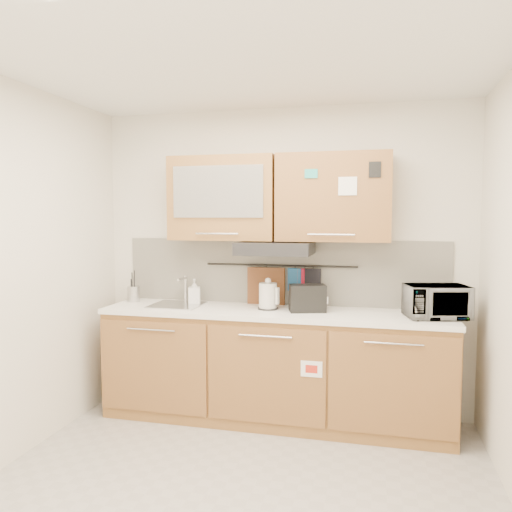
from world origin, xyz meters
The scene contains 19 objects.
floor centered at (0.00, 0.00, 0.00)m, with size 3.20×3.20×0.00m, color #9E9993.
ceiling centered at (0.00, 0.00, 2.60)m, with size 3.20×3.20×0.00m, color white.
wall_back centered at (0.00, 1.50, 1.30)m, with size 3.20×3.20×0.00m, color silver.
base_cabinet centered at (0.00, 1.19, 0.41)m, with size 2.80×0.64×0.88m.
countertop centered at (0.00, 1.19, 0.90)m, with size 2.82×0.62×0.04m, color white.
backsplash centered at (0.00, 1.49, 1.20)m, with size 2.80×0.02×0.56m, color silver.
upper_cabinets centered at (0.00, 1.32, 1.83)m, with size 1.82×0.37×0.70m.
range_hood centered at (0.00, 1.25, 1.42)m, with size 0.60×0.46×0.10m, color black.
sink centered at (-0.85, 1.21, 0.92)m, with size 0.42×0.40×0.26m.
utensil_rail centered at (0.00, 1.45, 1.26)m, with size 0.02×0.02×1.30m, color black.
utensil_crock centered at (-1.30, 1.29, 0.99)m, with size 0.13×0.13×0.28m.
kettle centered at (-0.05, 1.22, 1.02)m, with size 0.20×0.19×0.26m.
toaster centered at (0.27, 1.19, 1.03)m, with size 0.32×0.24×0.22m.
microwave centered at (1.25, 1.17, 1.04)m, with size 0.44×0.30×0.25m, color #999999.
soap_bottle centered at (-0.73, 1.31, 1.03)m, with size 0.10×0.10×0.22m, color #999999.
cutting_board centered at (-0.12, 1.44, 1.04)m, with size 0.33×0.02×0.40m, color brown.
oven_mitt centered at (0.13, 1.44, 1.14)m, with size 0.12×0.03×0.19m, color #1C4E83.
dark_pouch centered at (0.28, 1.44, 1.13)m, with size 0.14×0.04×0.21m, color black.
pot_holder centered at (0.21, 1.44, 1.16)m, with size 0.12×0.02×0.15m, color red.
Camera 1 is at (0.80, -2.74, 1.68)m, focal length 35.00 mm.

